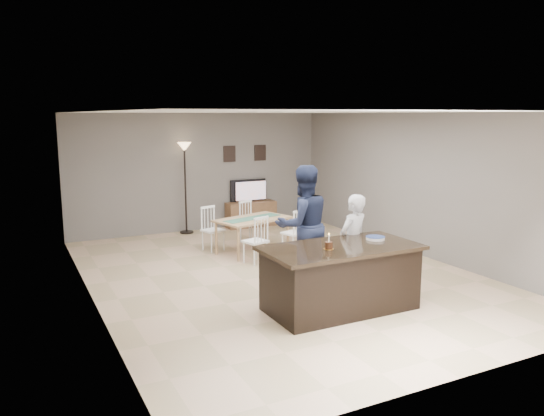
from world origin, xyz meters
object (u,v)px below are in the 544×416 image
tv_console (251,214)px  floor_lamp (185,163)px  television (250,191)px  kitchen_island (340,277)px  dining_table (253,224)px  plate_stack (375,238)px  woman (353,243)px  man (303,225)px  birthday_cake (329,245)px

tv_console → floor_lamp: (-1.61, 0.02, 1.29)m
television → floor_lamp: size_ratio=0.44×
television → kitchen_island: bearing=78.0°
tv_console → dining_table: dining_table is taller
television → floor_lamp: bearing=1.8°
tv_console → plate_stack: bearing=-95.7°
television → woman: size_ratio=0.61×
television → man: (-1.08, -4.41, 0.08)m
woman → plate_stack: size_ratio=5.42×
man → birthday_cake: size_ratio=8.84×
television → plate_stack: size_ratio=3.31×
birthday_cake → floor_lamp: (-0.17, 5.65, 0.64)m
tv_console → dining_table: bearing=-113.8°
kitchen_island → plate_stack: 0.81m
television → woman: woman is taller
plate_stack → floor_lamp: (-1.06, 5.49, 0.67)m
kitchen_island → birthday_cake: size_ratio=10.04×
kitchen_island → plate_stack: bearing=8.3°
man → dining_table: man is taller
tv_console → television: bearing=90.0°
birthday_cake → floor_lamp: size_ratio=0.10×
floor_lamp → dining_table: bearing=-73.9°
dining_table → kitchen_island: bearing=-110.6°
kitchen_island → woman: woman is taller
woman → kitchen_island: bearing=25.2°
dining_table → tv_console: bearing=49.5°
birthday_cake → man: bearing=74.6°
tv_console → man: bearing=-104.0°
kitchen_island → tv_console: bearing=77.8°
kitchen_island → plate_stack: size_ratio=7.79×
woman → dining_table: size_ratio=0.77×
dining_table → floor_lamp: size_ratio=0.94×
floor_lamp → tv_console: bearing=-0.7°
woman → plate_stack: 0.49m
woman → floor_lamp: (-1.00, 5.04, 0.85)m
tv_console → television: television is taller
dining_table → floor_lamp: bearing=89.4°
kitchen_island → floor_lamp: (-0.41, 5.59, 1.14)m
woman → dining_table: bearing=-100.4°
kitchen_island → plate_stack: (0.65, 0.10, 0.47)m
television → woman: (-0.61, -5.09, -0.11)m
kitchen_island → tv_console: 5.70m
television → dining_table: bearing=66.9°
kitchen_island → dining_table: kitchen_island is taller
television → man: man is taller
woman → floor_lamp: bearing=-96.5°
tv_console → plate_stack: plate_stack is taller
kitchen_island → man: man is taller
tv_console → floor_lamp: bearing=179.3°
woman → dining_table: 2.85m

